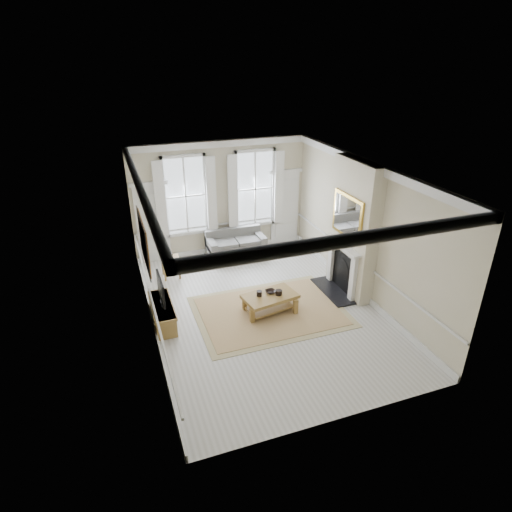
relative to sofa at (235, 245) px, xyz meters
name	(u,v)px	position (x,y,z in m)	size (l,w,h in m)	color
floor	(263,310)	(-0.27, -3.11, -0.35)	(7.20, 7.20, 0.00)	#B7B5AD
ceiling	(264,171)	(-0.27, -3.11, 3.05)	(7.20, 7.20, 0.00)	white
back_wall	(221,198)	(-0.27, 0.49, 1.35)	(5.20, 5.20, 0.00)	beige
left_wall	(145,263)	(-2.87, -3.11, 1.35)	(7.20, 7.20, 0.00)	beige
right_wall	(364,231)	(2.33, -3.11, 1.35)	(7.20, 7.20, 0.00)	beige
window_left	(185,196)	(-1.32, 0.44, 1.55)	(1.26, 0.20, 2.20)	#B2BCC6
window_right	(255,189)	(0.78, 0.44, 1.55)	(1.26, 0.20, 2.20)	#B2BCC6
door_left	(153,225)	(-2.32, 0.45, 0.80)	(0.90, 0.08, 2.30)	silver
door_right	(285,209)	(1.78, 0.45, 0.80)	(0.90, 0.08, 2.30)	silver
painting	(144,242)	(-2.83, -2.81, 1.70)	(0.05, 1.66, 1.06)	#C57921
chimney_breast	(353,229)	(2.15, -2.91, 1.35)	(0.35, 1.70, 3.38)	beige
hearth	(333,291)	(1.73, -2.91, -0.32)	(0.55, 1.50, 0.05)	black
fireplace	(342,265)	(1.93, -2.91, 0.38)	(0.21, 1.45, 1.33)	silver
mirror	(347,216)	(1.94, -2.91, 1.70)	(0.06, 1.26, 1.06)	gold
sofa	(235,245)	(0.00, 0.00, 0.00)	(1.71, 0.83, 0.83)	#5F5F5D
side_table	(170,261)	(-2.06, -0.67, 0.12)	(0.53, 0.53, 0.58)	olive
rug	(270,311)	(-0.15, -3.24, -0.34)	(3.50, 2.60, 0.02)	tan
coffee_table	(270,298)	(-0.15, -3.24, 0.03)	(1.35, 0.93, 0.46)	olive
ceramic_pot_a	(259,293)	(-0.40, -3.19, 0.18)	(0.13, 0.13, 0.13)	black
ceramic_pot_b	(279,292)	(0.05, -3.29, 0.17)	(0.16, 0.16, 0.11)	black
bowl	(270,292)	(-0.10, -3.14, 0.14)	(0.24, 0.24, 0.06)	black
tv_stand	(163,313)	(-2.61, -2.83, -0.11)	(0.44, 1.36, 0.49)	olive
tv	(161,289)	(-2.59, -2.83, 0.53)	(0.08, 0.90, 0.68)	black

